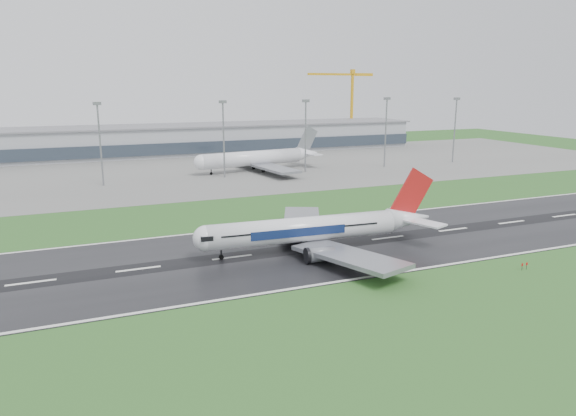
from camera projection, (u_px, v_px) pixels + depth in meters
name	position (u px, v px, depth m)	size (l,w,h in m)	color
ground	(388.00, 238.00, 129.04)	(520.00, 520.00, 0.00)	#25551F
runway	(388.00, 238.00, 129.03)	(400.00, 45.00, 0.10)	black
apron	(240.00, 167.00, 241.73)	(400.00, 130.00, 0.08)	slate
terminal	(209.00, 139.00, 294.11)	(240.00, 36.00, 15.00)	#91959C
main_airliner	(320.00, 213.00, 118.14)	(57.59, 54.85, 17.00)	white
parked_airliner	(257.00, 150.00, 228.92)	(62.10, 57.81, 18.20)	white
tower_crane	(352.00, 107.00, 340.59)	(47.69, 2.60, 46.85)	gold
floodmast_1	(100.00, 146.00, 193.25)	(0.64, 0.64, 29.91)	gray
floodmast_2	(224.00, 141.00, 210.56)	(0.64, 0.64, 30.01)	gray
floodmast_3	(305.00, 138.00, 223.87)	(0.64, 0.64, 29.99)	gray
floodmast_4	(386.00, 134.00, 238.56)	(0.64, 0.64, 30.59)	gray
floodmast_5	(455.00, 132.00, 252.99)	(0.64, 0.64, 30.16)	gray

